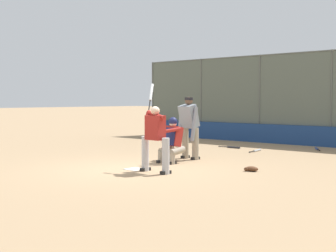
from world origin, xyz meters
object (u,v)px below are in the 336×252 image
object	(u,v)px
umpire_home	(189,126)
spare_bat_first_base_side	(232,147)
spare_bat_by_padding	(256,151)
spare_bat_third_base_side	(317,149)
fielding_glove_on_dirt	(251,169)
batter_at_plate	(155,137)
catcher_behind_plate	(171,139)

from	to	relation	value
umpire_home	spare_bat_first_base_side	xyz separation A→B (m)	(0.76, -3.42, -0.95)
umpire_home	spare_bat_by_padding	world-z (taller)	umpire_home
spare_bat_by_padding	spare_bat_third_base_side	bearing A→B (deg)	-42.54
spare_bat_third_base_side	fielding_glove_on_dirt	world-z (taller)	fielding_glove_on_dirt
spare_bat_first_base_side	fielding_glove_on_dirt	distance (m)	5.41
batter_at_plate	umpire_home	world-z (taller)	batter_at_plate
catcher_behind_plate	spare_bat_first_base_side	bearing A→B (deg)	-74.43
catcher_behind_plate	batter_at_plate	bearing A→B (deg)	122.10
catcher_behind_plate	umpire_home	xyz separation A→B (m)	(0.14, -0.97, 0.33)
catcher_behind_plate	umpire_home	bearing A→B (deg)	-77.65
catcher_behind_plate	spare_bat_first_base_side	size ratio (longest dim) A/B	1.38
catcher_behind_plate	umpire_home	world-z (taller)	umpire_home
catcher_behind_plate	spare_bat_third_base_side	xyz separation A→B (m)	(-1.63, -5.86, -0.62)
catcher_behind_plate	spare_bat_third_base_side	size ratio (longest dim) A/B	1.69
batter_at_plate	fielding_glove_on_dirt	size ratio (longest dim) A/B	6.43
spare_bat_by_padding	catcher_behind_plate	bearing A→B (deg)	168.02
spare_bat_by_padding	fielding_glove_on_dirt	bearing A→B (deg)	-158.53
batter_at_plate	catcher_behind_plate	distance (m)	1.74
spare_bat_third_base_side	fielding_glove_on_dirt	bearing A→B (deg)	155.78
fielding_glove_on_dirt	catcher_behind_plate	bearing A→B (deg)	3.42
umpire_home	spare_bat_by_padding	size ratio (longest dim) A/B	1.99
batter_at_plate	fielding_glove_on_dirt	distance (m)	2.47
umpire_home	spare_bat_third_base_side	xyz separation A→B (m)	(-1.77, -4.89, -0.95)
umpire_home	fielding_glove_on_dirt	world-z (taller)	umpire_home
catcher_behind_plate	spare_bat_by_padding	size ratio (longest dim) A/B	1.38
spare_bat_third_base_side	fielding_glove_on_dirt	distance (m)	5.78
spare_bat_first_base_side	fielding_glove_on_dirt	bearing A→B (deg)	-52.06
spare_bat_third_base_side	spare_bat_first_base_side	xyz separation A→B (m)	(2.53, 1.47, 0.00)
catcher_behind_plate	spare_bat_by_padding	xyz separation A→B (m)	(-0.32, -4.00, -0.62)
catcher_behind_plate	spare_bat_by_padding	distance (m)	4.06
batter_at_plate	spare_bat_first_base_side	bearing A→B (deg)	-70.01
spare_bat_first_base_side	spare_bat_third_base_side	bearing A→B (deg)	29.92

